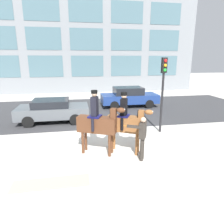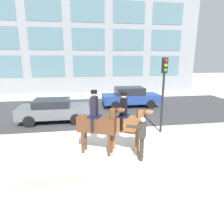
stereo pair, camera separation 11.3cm
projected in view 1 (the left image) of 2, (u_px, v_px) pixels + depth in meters
The scene contains 10 objects.
ground_plane at pixel (103, 132), 10.25m from camera, with size 80.00×80.00×0.00m, color beige.
road_surface at pixel (95, 110), 14.77m from camera, with size 24.70×8.50×0.01m.
office_building_facade at pixel (85, 0), 20.18m from camera, with size 24.70×0.33×18.84m.
mounted_horse_lead at pixel (98, 123), 7.70m from camera, with size 1.83×1.06×2.53m.
mounted_horse_companion at pixel (126, 122), 7.80m from camera, with size 1.70×1.08×2.44m.
pedestrian_bystander at pixel (142, 135), 7.25m from camera, with size 0.91×0.46×1.66m.
street_car_near_lane at pixel (53, 110), 11.84m from camera, with size 4.10×1.93×1.35m.
street_car_far_lane at pixel (129, 97), 15.65m from camera, with size 4.37×1.91×1.54m.
traffic_light at pixel (163, 83), 9.71m from camera, with size 0.24×0.29×3.72m.
planter_ledge at pixel (52, 192), 5.26m from camera, with size 1.99×0.56×0.53m.
Camera 1 is at (-1.23, -9.57, 3.66)m, focal length 32.00 mm.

